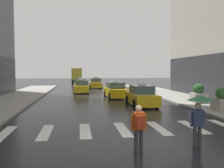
{
  "coord_description": "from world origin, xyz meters",
  "views": [
    {
      "loc": [
        -2.07,
        -7.8,
        2.81
      ],
      "look_at": [
        0.2,
        8.0,
        1.9
      ],
      "focal_mm": 37.1,
      "sensor_mm": 36.0,
      "label": 1
    }
  ],
  "objects_px": {
    "taxi_fifth": "(96,83)",
    "pedestrian_with_umbrella": "(200,107)",
    "taxi_second": "(115,91)",
    "box_truck": "(77,75)",
    "taxi_third": "(82,87)",
    "taxi_fourth": "(81,84)",
    "pedestrian_with_backpack": "(139,125)",
    "planter_mid_block": "(198,94)",
    "planter_near_corner": "(223,100)",
    "taxi_lead": "(141,96)"
  },
  "relations": [
    {
      "from": "taxi_fourth",
      "to": "box_truck",
      "type": "distance_m",
      "value": 16.73
    },
    {
      "from": "taxi_second",
      "to": "planter_near_corner",
      "type": "xyz_separation_m",
      "value": [
        5.73,
        -9.82,
        0.15
      ]
    },
    {
      "from": "taxi_fourth",
      "to": "taxi_fifth",
      "type": "xyz_separation_m",
      "value": [
        2.44,
        1.49,
        0.0
      ]
    },
    {
      "from": "box_truck",
      "to": "pedestrian_with_umbrella",
      "type": "bearing_deg",
      "value": -84.04
    },
    {
      "from": "taxi_fourth",
      "to": "pedestrian_with_umbrella",
      "type": "xyz_separation_m",
      "value": [
        4.04,
        -28.57,
        0.79
      ]
    },
    {
      "from": "taxi_second",
      "to": "box_truck",
      "type": "distance_m",
      "value": 29.31
    },
    {
      "from": "taxi_third",
      "to": "taxi_fourth",
      "type": "bearing_deg",
      "value": 90.61
    },
    {
      "from": "pedestrian_with_backpack",
      "to": "planter_mid_block",
      "type": "xyz_separation_m",
      "value": [
        7.89,
        10.5,
        -0.1
      ]
    },
    {
      "from": "taxi_fourth",
      "to": "box_truck",
      "type": "relative_size",
      "value": 0.61
    },
    {
      "from": "taxi_second",
      "to": "planter_mid_block",
      "type": "height_order",
      "value": "taxi_second"
    },
    {
      "from": "pedestrian_with_umbrella",
      "to": "planter_near_corner",
      "type": "xyz_separation_m",
      "value": [
        5.21,
        6.43,
        -0.64
      ]
    },
    {
      "from": "taxi_fifth",
      "to": "taxi_second",
      "type": "bearing_deg",
      "value": -85.52
    },
    {
      "from": "taxi_third",
      "to": "taxi_fourth",
      "type": "xyz_separation_m",
      "value": [
        -0.07,
        6.45,
        0.0
      ]
    },
    {
      "from": "taxi_fourth",
      "to": "taxi_lead",
      "type": "bearing_deg",
      "value": -75.27
    },
    {
      "from": "taxi_lead",
      "to": "planter_mid_block",
      "type": "relative_size",
      "value": 2.84
    },
    {
      "from": "taxi_third",
      "to": "planter_near_corner",
      "type": "xyz_separation_m",
      "value": [
        9.19,
        -15.68,
        0.15
      ]
    },
    {
      "from": "box_truck",
      "to": "planter_near_corner",
      "type": "bearing_deg",
      "value": -75.64
    },
    {
      "from": "pedestrian_with_umbrella",
      "to": "planter_near_corner",
      "type": "bearing_deg",
      "value": 50.99
    },
    {
      "from": "taxi_fifth",
      "to": "pedestrian_with_backpack",
      "type": "distance_m",
      "value": 30.32
    },
    {
      "from": "planter_mid_block",
      "to": "taxi_second",
      "type": "bearing_deg",
      "value": 135.42
    },
    {
      "from": "box_truck",
      "to": "taxi_third",
      "type": "bearing_deg",
      "value": -88.15
    },
    {
      "from": "taxi_third",
      "to": "planter_mid_block",
      "type": "relative_size",
      "value": 2.85
    },
    {
      "from": "taxi_second",
      "to": "planter_near_corner",
      "type": "distance_m",
      "value": 11.37
    },
    {
      "from": "taxi_fifth",
      "to": "planter_mid_block",
      "type": "relative_size",
      "value": 2.84
    },
    {
      "from": "taxi_third",
      "to": "pedestrian_with_backpack",
      "type": "relative_size",
      "value": 2.76
    },
    {
      "from": "taxi_fifth",
      "to": "pedestrian_with_umbrella",
      "type": "distance_m",
      "value": 30.11
    },
    {
      "from": "box_truck",
      "to": "pedestrian_with_umbrella",
      "type": "distance_m",
      "value": 45.49
    },
    {
      "from": "planter_mid_block",
      "to": "pedestrian_with_backpack",
      "type": "bearing_deg",
      "value": -126.92
    },
    {
      "from": "pedestrian_with_umbrella",
      "to": "planter_mid_block",
      "type": "distance_m",
      "value": 11.68
    },
    {
      "from": "box_truck",
      "to": "planter_mid_block",
      "type": "height_order",
      "value": "box_truck"
    },
    {
      "from": "taxi_lead",
      "to": "taxi_fifth",
      "type": "distance_m",
      "value": 19.75
    },
    {
      "from": "taxi_third",
      "to": "pedestrian_with_umbrella",
      "type": "height_order",
      "value": "pedestrian_with_umbrella"
    },
    {
      "from": "taxi_fifth",
      "to": "box_truck",
      "type": "relative_size",
      "value": 0.6
    },
    {
      "from": "box_truck",
      "to": "taxi_lead",
      "type": "bearing_deg",
      "value": -81.11
    },
    {
      "from": "taxi_third",
      "to": "pedestrian_with_umbrella",
      "type": "distance_m",
      "value": 22.48
    },
    {
      "from": "pedestrian_with_umbrella",
      "to": "box_truck",
      "type": "bearing_deg",
      "value": 95.96
    },
    {
      "from": "pedestrian_with_backpack",
      "to": "taxi_fourth",
      "type": "bearing_deg",
      "value": 93.41
    },
    {
      "from": "taxi_second",
      "to": "box_truck",
      "type": "xyz_separation_m",
      "value": [
        -4.2,
        28.99,
        1.13
      ]
    },
    {
      "from": "taxi_second",
      "to": "taxi_fifth",
      "type": "distance_m",
      "value": 13.85
    },
    {
      "from": "taxi_second",
      "to": "planter_near_corner",
      "type": "height_order",
      "value": "taxi_second"
    },
    {
      "from": "taxi_second",
      "to": "pedestrian_with_umbrella",
      "type": "relative_size",
      "value": 2.38
    },
    {
      "from": "pedestrian_with_backpack",
      "to": "planter_mid_block",
      "type": "distance_m",
      "value": 13.14
    },
    {
      "from": "box_truck",
      "to": "pedestrian_with_backpack",
      "type": "height_order",
      "value": "box_truck"
    },
    {
      "from": "taxi_third",
      "to": "pedestrian_with_backpack",
      "type": "distance_m",
      "value": 22.42
    },
    {
      "from": "planter_near_corner",
      "to": "taxi_third",
      "type": "bearing_deg",
      "value": 120.37
    },
    {
      "from": "pedestrian_with_backpack",
      "to": "planter_mid_block",
      "type": "bearing_deg",
      "value": 53.08
    },
    {
      "from": "taxi_second",
      "to": "taxi_fourth",
      "type": "height_order",
      "value": "same"
    },
    {
      "from": "taxi_fifth",
      "to": "planter_mid_block",
      "type": "xyz_separation_m",
      "value": [
        7.17,
        -19.8,
        0.15
      ]
    },
    {
      "from": "taxi_second",
      "to": "pedestrian_with_backpack",
      "type": "distance_m",
      "value": 16.6
    },
    {
      "from": "planter_near_corner",
      "to": "planter_mid_block",
      "type": "bearing_deg",
      "value": 84.74
    }
  ]
}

